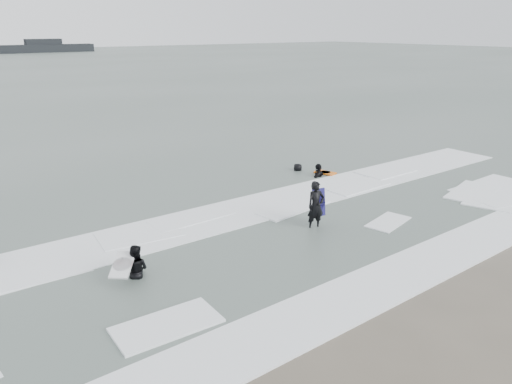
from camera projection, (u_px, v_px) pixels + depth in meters
ground at (365, 276)px, 13.67m from camera, size 320.00×320.00×0.00m
surfer_centre at (315, 229)px, 16.85m from camera, size 0.69×0.52×1.70m
surfer_wading at (136, 277)px, 13.61m from camera, size 0.92×0.91×1.50m
surfer_right_near at (318, 177)px, 22.65m from camera, size 1.13×0.76×1.79m
surfer_right_far at (298, 171)px, 23.54m from camera, size 0.88×0.87×1.53m
surf_foam at (279, 232)px, 16.48m from camera, size 30.03×9.06×0.09m
bodyboards at (272, 205)px, 17.66m from camera, size 12.35×5.26×1.25m
vessel_horizon at (44, 48)px, 130.32m from camera, size 25.01×4.47×3.39m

